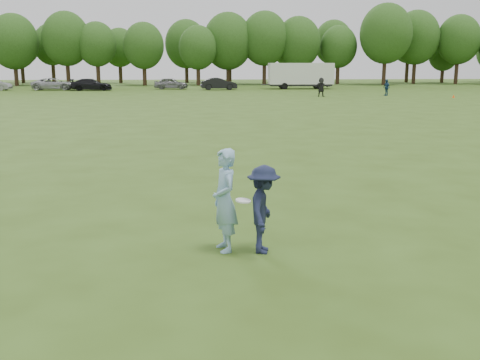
# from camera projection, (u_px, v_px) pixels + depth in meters

# --- Properties ---
(ground) EXTENTS (200.00, 200.00, 0.00)m
(ground) POSITION_uv_depth(u_px,v_px,m) (283.00, 246.00, 10.40)
(ground) COLOR #334A15
(ground) RESTS_ON ground
(thrower) EXTENTS (0.61, 0.77, 1.86)m
(thrower) POSITION_uv_depth(u_px,v_px,m) (225.00, 200.00, 9.99)
(thrower) COLOR #88B4D2
(thrower) RESTS_ON ground
(defender) EXTENTS (0.79, 1.12, 1.58)m
(defender) POSITION_uv_depth(u_px,v_px,m) (264.00, 209.00, 9.92)
(defender) COLOR #1A203A
(defender) RESTS_ON ground
(player_far_b) EXTENTS (0.67, 1.03, 1.62)m
(player_far_b) POSITION_uv_depth(u_px,v_px,m) (386.00, 87.00, 56.48)
(player_far_b) COLOR navy
(player_far_b) RESTS_ON ground
(player_far_d) EXTENTS (1.73, 0.59, 1.85)m
(player_far_d) POSITION_uv_depth(u_px,v_px,m) (321.00, 87.00, 54.78)
(player_far_d) COLOR #252525
(player_far_d) RESTS_ON ground
(car_c) EXTENTS (5.19, 2.43, 1.44)m
(car_c) POSITION_uv_depth(u_px,v_px,m) (54.00, 84.00, 67.46)
(car_c) COLOR #A6A6AB
(car_c) RESTS_ON ground
(car_d) EXTENTS (4.93, 2.30, 1.39)m
(car_d) POSITION_uv_depth(u_px,v_px,m) (91.00, 85.00, 66.39)
(car_d) COLOR black
(car_d) RESTS_ON ground
(car_e) EXTENTS (4.29, 2.03, 1.42)m
(car_e) POSITION_uv_depth(u_px,v_px,m) (171.00, 83.00, 69.55)
(car_e) COLOR slate
(car_e) RESTS_ON ground
(car_f) EXTENTS (4.51, 1.94, 1.44)m
(car_f) POSITION_uv_depth(u_px,v_px,m) (219.00, 84.00, 67.99)
(car_f) COLOR black
(car_f) RESTS_ON ground
(field_cone) EXTENTS (0.28, 0.28, 0.30)m
(field_cone) POSITION_uv_depth(u_px,v_px,m) (454.00, 96.00, 53.10)
(field_cone) COLOR #FC520D
(field_cone) RESTS_ON ground
(disc_in_play) EXTENTS (0.32, 0.32, 0.06)m
(disc_in_play) POSITION_uv_depth(u_px,v_px,m) (243.00, 201.00, 9.69)
(disc_in_play) COLOR white
(disc_in_play) RESTS_ON ground
(cargo_trailer) EXTENTS (9.00, 2.75, 3.20)m
(cargo_trailer) POSITION_uv_depth(u_px,v_px,m) (301.00, 75.00, 70.18)
(cargo_trailer) COLOR white
(cargo_trailer) RESTS_ON ground
(treeline) EXTENTS (130.35, 18.39, 11.74)m
(treeline) POSITION_uv_depth(u_px,v_px,m) (227.00, 42.00, 84.35)
(treeline) COLOR #332114
(treeline) RESTS_ON ground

